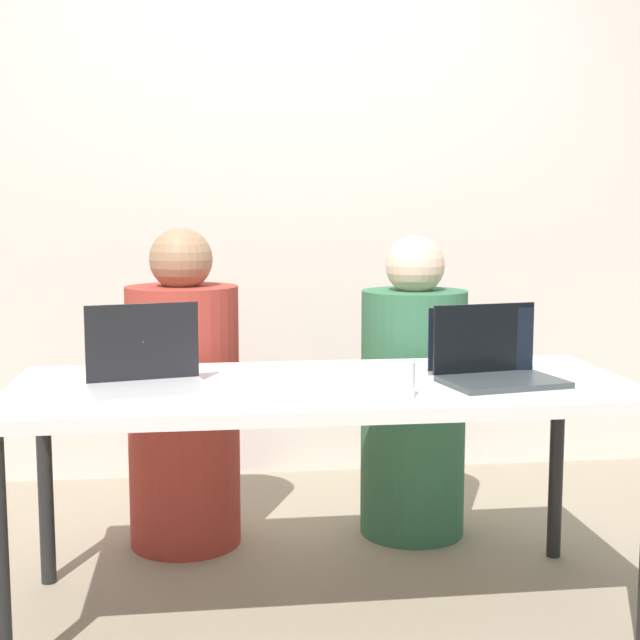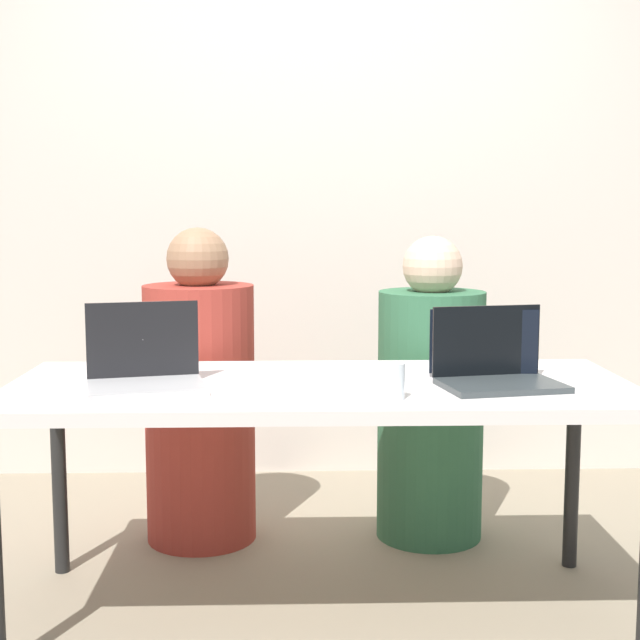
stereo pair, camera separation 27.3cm
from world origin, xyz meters
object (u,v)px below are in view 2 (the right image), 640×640
person_on_right (430,405)px  laptop_front_left (145,370)px  person_on_left (200,403)px  laptop_back_right (480,360)px  laptop_front_right (496,369)px  water_glass_right (393,384)px

person_on_right → laptop_front_left: person_on_right is taller
person_on_left → laptop_back_right: 1.11m
person_on_left → laptop_back_right: size_ratio=3.43×
person_on_left → laptop_front_left: size_ratio=3.09×
person_on_right → laptop_back_right: person_on_right is taller
person_on_right → laptop_back_right: size_ratio=3.34×
person_on_left → person_on_right: 0.87m
laptop_front_left → person_on_left: bearing=70.2°
laptop_front_left → laptop_back_right: bearing=-3.7°
laptop_front_right → water_glass_right: laptop_front_right is taller
laptop_front_left → water_glass_right: (0.71, -0.18, -0.01)m
person_on_right → laptop_front_right: bearing=96.5°
person_on_left → laptop_back_right: person_on_left is taller
person_on_right → laptop_front_left: 1.22m
person_on_right → laptop_front_left: (-0.95, -0.71, 0.27)m
person_on_left → laptop_front_left: 0.76m
laptop_front_right → laptop_back_right: bearing=82.9°
laptop_front_right → laptop_front_left: 1.03m
water_glass_right → laptop_front_left: bearing=165.6°
laptop_front_right → laptop_front_left: (-1.03, 0.00, 0.00)m
person_on_left → laptop_front_left: person_on_left is taller
laptop_front_left → water_glass_right: 0.73m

